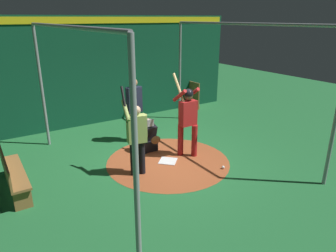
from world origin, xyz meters
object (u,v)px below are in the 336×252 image
object	(u,v)px
bench	(12,172)
baseball_0	(223,167)
umpire	(134,106)
batter	(188,116)
visitor	(137,136)
bat_rack	(192,95)
home_plate	(168,161)
catcher	(149,138)

from	to	relation	value
bench	baseball_0	distance (m)	4.67
umpire	baseball_0	size ratio (longest dim) A/B	25.11
batter	umpire	xyz separation A→B (m)	(-1.63, -0.68, -0.04)
batter	visitor	xyz separation A→B (m)	(0.22, -1.56, -0.14)
batter	bat_rack	bearing A→B (deg)	141.51
home_plate	bat_rack	distance (m)	5.14
baseball_0	home_plate	bearing A→B (deg)	-140.07
bat_rack	bench	xyz separation A→B (m)	(3.16, -7.00, -0.04)
bat_rack	catcher	bearing A→B (deg)	-51.62
visitor	baseball_0	bearing A→B (deg)	74.81
bat_rack	bench	size ratio (longest dim) A/B	0.58
home_plate	catcher	distance (m)	0.93
home_plate	catcher	bearing A→B (deg)	-175.58
umpire	baseball_0	distance (m)	3.08
bat_rack	baseball_0	xyz separation A→B (m)	(4.77, -2.64, -0.45)
batter	bench	xyz separation A→B (m)	(-0.50, -4.09, -0.64)
batter	baseball_0	world-z (taller)	batter
umpire	bench	size ratio (longest dim) A/B	1.03
batter	umpire	distance (m)	1.77
catcher	bat_rack	bearing A→B (deg)	128.38
home_plate	batter	world-z (taller)	batter
catcher	bench	size ratio (longest dim) A/B	0.52
batter	catcher	xyz separation A→B (m)	(-0.81, -0.69, -0.73)
home_plate	visitor	size ratio (longest dim) A/B	0.21
bench	home_plate	bearing A→B (deg)	81.02
home_plate	bench	xyz separation A→B (m)	(-0.55, -3.47, 0.44)
bat_rack	baseball_0	world-z (taller)	bat_rack
catcher	bat_rack	distance (m)	4.59
catcher	bench	xyz separation A→B (m)	(0.31, -3.40, 0.08)
home_plate	bench	size ratio (longest dim) A/B	0.23
catcher	bench	world-z (taller)	catcher
home_plate	umpire	size ratio (longest dim) A/B	0.23
catcher	visitor	xyz separation A→B (m)	(1.03, -0.88, 0.59)
catcher	umpire	size ratio (longest dim) A/B	0.50
home_plate	umpire	xyz separation A→B (m)	(-1.68, -0.06, 1.04)
visitor	baseball_0	size ratio (longest dim) A/B	27.29
visitor	bench	world-z (taller)	visitor
baseball_0	catcher	bearing A→B (deg)	-153.50
batter	visitor	distance (m)	1.58
visitor	bench	distance (m)	2.67
baseball_0	visitor	bearing A→B (deg)	-116.08
batter	bench	distance (m)	4.17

